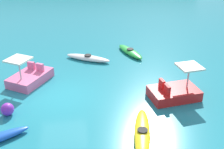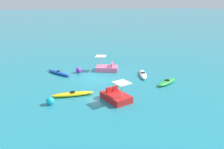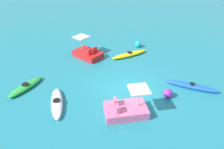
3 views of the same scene
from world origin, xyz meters
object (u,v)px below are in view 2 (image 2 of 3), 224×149
(kayak_blue, at_px, (59,73))
(kayak_green, at_px, (167,82))
(kayak_yellow, at_px, (73,94))
(pedal_boat_pink, at_px, (107,68))
(buoy_cyan, at_px, (50,101))
(pedal_boat_red, at_px, (116,96))
(buoy_purple, at_px, (79,70))
(kayak_white, at_px, (143,74))

(kayak_blue, relative_size, kayak_green, 1.17)
(kayak_yellow, bearing_deg, kayak_green, 82.10)
(pedal_boat_pink, relative_size, buoy_cyan, 4.76)
(kayak_blue, height_order, kayak_yellow, same)
(pedal_boat_red, height_order, buoy_purple, pedal_boat_red)
(kayak_green, bearing_deg, kayak_blue, -131.38)
(kayak_green, xyz_separation_m, buoy_purple, (-6.91, -6.38, 0.13))
(kayak_white, xyz_separation_m, pedal_boat_pink, (-3.35, -2.57, 0.17))
(kayak_blue, distance_m, pedal_boat_pink, 5.28)
(kayak_blue, bearing_deg, buoy_cyan, -17.89)
(kayak_yellow, height_order, buoy_cyan, buoy_cyan)
(kayak_white, bearing_deg, pedal_boat_red, -52.69)
(buoy_purple, bearing_deg, kayak_yellow, -22.57)
(kayak_white, distance_m, pedal_boat_pink, 4.23)
(kayak_white, distance_m, buoy_purple, 6.94)
(buoy_purple, bearing_deg, kayak_blue, -103.93)
(kayak_white, height_order, pedal_boat_pink, pedal_boat_pink)
(buoy_purple, bearing_deg, kayak_white, 54.95)
(pedal_boat_red, height_order, buoy_cyan, pedal_boat_red)
(kayak_yellow, relative_size, pedal_boat_pink, 1.24)
(pedal_boat_pink, distance_m, buoy_purple, 3.17)
(kayak_blue, height_order, kayak_green, same)
(pedal_boat_pink, height_order, buoy_cyan, pedal_boat_pink)
(pedal_boat_red, bearing_deg, kayak_yellow, -129.27)
(kayak_blue, height_order, buoy_cyan, buoy_cyan)
(kayak_yellow, xyz_separation_m, buoy_purple, (-5.70, 2.37, 0.13))
(kayak_yellow, bearing_deg, pedal_boat_red, 50.73)
(kayak_white, distance_m, buoy_cyan, 10.30)
(buoy_cyan, bearing_deg, pedal_boat_pink, 128.31)
(pedal_boat_red, xyz_separation_m, buoy_purple, (-7.99, -0.43, -0.04))
(kayak_green, distance_m, pedal_boat_red, 6.05)
(kayak_blue, bearing_deg, kayak_yellow, -2.97)
(pedal_boat_red, xyz_separation_m, pedal_boat_pink, (-7.35, 2.68, 0.00))
(kayak_blue, distance_m, kayak_white, 8.94)
(kayak_blue, bearing_deg, kayak_white, 59.83)
(kayak_blue, distance_m, kayak_green, 11.23)
(kayak_white, relative_size, buoy_cyan, 5.04)
(kayak_blue, height_order, buoy_purple, buoy_purple)
(pedal_boat_red, height_order, pedal_boat_pink, same)
(kayak_white, height_order, buoy_cyan, buoy_cyan)
(kayak_green, relative_size, buoy_cyan, 4.89)
(buoy_cyan, bearing_deg, kayak_yellow, 112.20)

